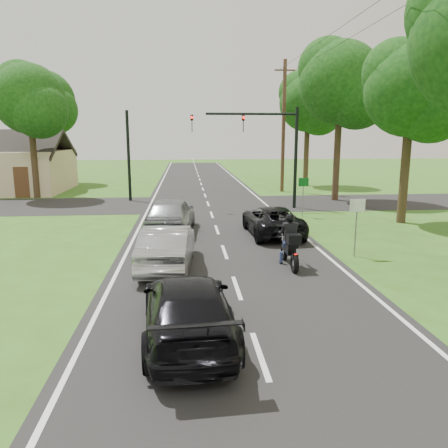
{
  "coord_description": "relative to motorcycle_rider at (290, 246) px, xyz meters",
  "views": [
    {
      "loc": [
        -1.44,
        -11.99,
        4.35
      ],
      "look_at": [
        -0.11,
        3.0,
        1.3
      ],
      "focal_mm": 35.0,
      "sensor_mm": 36.0,
      "label": 1
    }
  ],
  "objects": [
    {
      "name": "dark_car_behind",
      "position": [
        -3.45,
        -5.0,
        -0.03
      ],
      "size": [
        2.18,
        4.81,
        1.37
      ],
      "primitive_type": "imported",
      "rotation": [
        0.0,
        0.0,
        3.2
      ],
      "color": "black",
      "rests_on": "road"
    },
    {
      "name": "sign_green",
      "position": [
        2.88,
        9.05,
        0.88
      ],
      "size": [
        0.55,
        0.07,
        2.12
      ],
      "color": "slate",
      "rests_on": "ground"
    },
    {
      "name": "tree_row_e",
      "position": [
        7.45,
        23.85,
        6.11
      ],
      "size": [
        5.28,
        5.12,
        9.61
      ],
      "color": "#332316",
      "rests_on": "ground"
    },
    {
      "name": "tree_row_c",
      "position": [
        7.73,
        6.87,
        5.51
      ],
      "size": [
        4.8,
        4.65,
        8.76
      ],
      "color": "#332316",
      "rests_on": "ground"
    },
    {
      "name": "signal_pole_far",
      "position": [
        -7.22,
        16.07,
        2.28
      ],
      "size": [
        0.2,
        0.2,
        6.0
      ],
      "primitive_type": "cylinder",
      "color": "black",
      "rests_on": "ground"
    },
    {
      "name": "tree_left_near",
      "position": [
        -13.75,
        17.85,
        5.81
      ],
      "size": [
        5.12,
        4.96,
        9.22
      ],
      "color": "#332316",
      "rests_on": "ground"
    },
    {
      "name": "silver_sedan",
      "position": [
        -4.09,
        0.25,
        0.02
      ],
      "size": [
        1.88,
        4.51,
        1.45
      ],
      "primitive_type": "imported",
      "rotation": [
        0.0,
        0.0,
        3.06
      ],
      "color": "#A4A5A9",
      "rests_on": "road"
    },
    {
      "name": "dark_suv",
      "position": [
        0.36,
        4.89,
        -0.06
      ],
      "size": [
        2.3,
        4.71,
        1.29
      ],
      "primitive_type": "imported",
      "rotation": [
        0.0,
        0.0,
        3.18
      ],
      "color": "black",
      "rests_on": "road"
    },
    {
      "name": "tree_left_far",
      "position": [
        -15.72,
        27.83,
        6.41
      ],
      "size": [
        5.76,
        5.58,
        10.14
      ],
      "color": "#332316",
      "rests_on": "ground"
    },
    {
      "name": "ground",
      "position": [
        -2.02,
        -1.93,
        -0.72
      ],
      "size": [
        140.0,
        140.0,
        0.0
      ],
      "primitive_type": "plane",
      "color": "#355919",
      "rests_on": "ground"
    },
    {
      "name": "traffic_signal",
      "position": [
        1.31,
        12.07,
        3.42
      ],
      "size": [
        6.38,
        0.44,
        6.0
      ],
      "color": "black",
      "rests_on": "ground"
    },
    {
      "name": "cross_road",
      "position": [
        -2.02,
        14.07,
        -0.72
      ],
      "size": [
        60.0,
        7.0,
        0.01
      ],
      "primitive_type": "cube",
      "color": "black",
      "rests_on": "ground"
    },
    {
      "name": "tree_row_d",
      "position": [
        7.08,
        14.83,
        6.71
      ],
      "size": [
        5.76,
        5.58,
        10.45
      ],
      "color": "#332316",
      "rests_on": "ground"
    },
    {
      "name": "motorcycle_rider",
      "position": [
        0.0,
        0.0,
        0.0
      ],
      "size": [
        0.6,
        2.12,
        1.83
      ],
      "rotation": [
        0.0,
        0.0,
        0.01
      ],
      "color": "black",
      "rests_on": "ground"
    },
    {
      "name": "house",
      "position": [
        -18.02,
        22.07,
        1.05
      ],
      "size": [
        10.2,
        8.0,
        4.84
      ],
      "color": "#CBAA8D",
      "rests_on": "ground"
    },
    {
      "name": "silver_suv",
      "position": [
        -4.15,
        5.69,
        0.12
      ],
      "size": [
        2.44,
        5.03,
        1.66
      ],
      "primitive_type": "imported",
      "rotation": [
        0.0,
        0.0,
        3.04
      ],
      "color": "#94979B",
      "rests_on": "road"
    },
    {
      "name": "utility_pole_far",
      "position": [
        4.18,
        20.07,
        4.36
      ],
      "size": [
        1.6,
        0.28,
        10.0
      ],
      "color": "brown",
      "rests_on": "ground"
    },
    {
      "name": "road",
      "position": [
        -2.02,
        8.07,
        -0.71
      ],
      "size": [
        8.0,
        100.0,
        0.01
      ],
      "primitive_type": "cube",
      "color": "black",
      "rests_on": "ground"
    },
    {
      "name": "sign_white",
      "position": [
        2.68,
        1.05,
        0.88
      ],
      "size": [
        0.55,
        0.07,
        2.12
      ],
      "color": "slate",
      "rests_on": "ground"
    }
  ]
}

